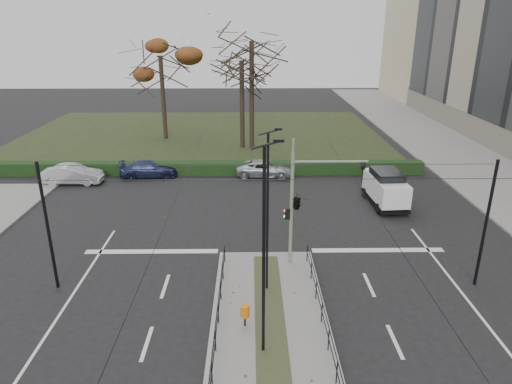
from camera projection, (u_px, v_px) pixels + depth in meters
ground at (269, 311)px, 19.12m from camera, size 140.00×140.00×0.00m
median_island at (272, 350)px, 16.75m from camera, size 4.40×15.00×0.14m
sidewalk_east at (464, 160)px, 39.93m from camera, size 8.00×90.00×0.14m
park at (202, 135)px, 49.03m from camera, size 38.00×26.00×0.10m
hedge at (185, 168)px, 36.31m from camera, size 38.00×1.00×1.00m
median_railing at (272, 331)px, 16.34m from camera, size 4.14×13.24×0.92m
catenary at (268, 221)px, 19.44m from camera, size 20.00×34.00×6.00m
traffic_light at (299, 201)px, 21.66m from camera, size 3.85×2.17×5.65m
litter_bin at (245, 311)px, 17.77m from camera, size 0.36×0.36×0.91m
streetlamp_median_near at (264, 252)px, 15.25m from camera, size 0.66×0.13×7.88m
streetlamp_median_far at (268, 212)px, 19.23m from camera, size 0.61×0.13×7.32m
parked_car_second at (73, 174)px, 34.11m from camera, size 4.39×1.57×1.44m
parked_car_third at (149, 169)px, 35.63m from camera, size 4.59×2.24×1.29m
parked_car_fourth at (265, 169)px, 35.78m from camera, size 4.68×2.47×1.25m
white_van at (386, 187)px, 29.91m from camera, size 2.23×4.51×2.37m
rust_tree at (160, 56)px, 44.59m from camera, size 8.63×8.63×10.87m
bare_tree_center at (252, 49)px, 40.90m from camera, size 7.91×7.91×12.97m
bare_tree_near at (242, 67)px, 41.57m from camera, size 6.66×6.66×10.74m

